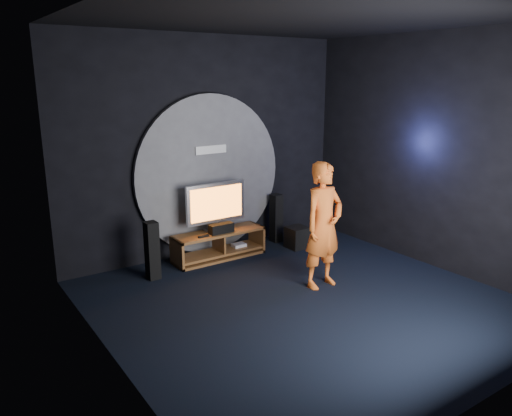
% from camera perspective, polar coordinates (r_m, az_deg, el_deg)
% --- Properties ---
extents(floor, '(5.00, 5.00, 0.00)m').
position_cam_1_polar(floor, '(6.66, 5.49, -10.66)').
color(floor, black).
rests_on(floor, ground).
extents(back_wall, '(5.00, 0.04, 3.50)m').
position_cam_1_polar(back_wall, '(8.16, -5.57, 6.96)').
color(back_wall, black).
rests_on(back_wall, ground).
extents(front_wall, '(5.00, 0.04, 3.50)m').
position_cam_1_polar(front_wall, '(4.55, 26.59, -0.86)').
color(front_wall, black).
rests_on(front_wall, ground).
extents(left_wall, '(0.04, 5.00, 3.50)m').
position_cam_1_polar(left_wall, '(4.92, -17.02, 1.16)').
color(left_wall, black).
rests_on(left_wall, ground).
extents(right_wall, '(0.04, 5.00, 3.50)m').
position_cam_1_polar(right_wall, '(7.94, 19.91, 5.94)').
color(right_wall, black).
rests_on(right_wall, ground).
extents(ceiling, '(5.00, 5.00, 0.01)m').
position_cam_1_polar(ceiling, '(6.05, 6.36, 20.90)').
color(ceiling, black).
rests_on(ceiling, back_wall).
extents(wall_disc_panel, '(2.60, 0.11, 2.60)m').
position_cam_1_polar(wall_disc_panel, '(8.18, -5.30, 3.81)').
color(wall_disc_panel, '#515156').
rests_on(wall_disc_panel, ground).
extents(media_console, '(1.52, 0.45, 0.45)m').
position_cam_1_polar(media_console, '(8.10, -4.23, -4.40)').
color(media_console, brown).
rests_on(media_console, ground).
extents(tv, '(1.03, 0.22, 0.78)m').
position_cam_1_polar(tv, '(7.96, -4.61, 0.37)').
color(tv, '#A2A2A9').
rests_on(tv, media_console).
extents(center_speaker, '(0.40, 0.15, 0.15)m').
position_cam_1_polar(center_speaker, '(7.92, -3.99, -2.33)').
color(center_speaker, black).
rests_on(center_speaker, media_console).
extents(remote, '(0.18, 0.05, 0.02)m').
position_cam_1_polar(remote, '(7.76, -6.02, -3.24)').
color(remote, black).
rests_on(remote, media_console).
extents(tower_speaker_left, '(0.17, 0.19, 0.86)m').
position_cam_1_polar(tower_speaker_left, '(7.36, -11.79, -4.78)').
color(tower_speaker_left, black).
rests_on(tower_speaker_left, ground).
extents(tower_speaker_right, '(0.17, 0.19, 0.86)m').
position_cam_1_polar(tower_speaker_right, '(8.83, 2.32, -1.15)').
color(tower_speaker_right, black).
rests_on(tower_speaker_right, ground).
extents(subwoofer, '(0.33, 0.33, 0.36)m').
position_cam_1_polar(subwoofer, '(8.59, 4.71, -3.36)').
color(subwoofer, black).
rests_on(subwoofer, ground).
extents(player, '(0.67, 0.46, 1.76)m').
position_cam_1_polar(player, '(6.89, 7.73, -1.99)').
color(player, '#D75B1D').
rests_on(player, ground).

